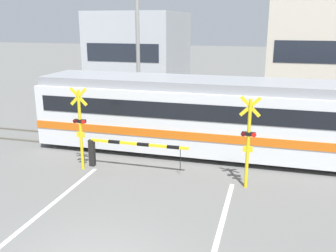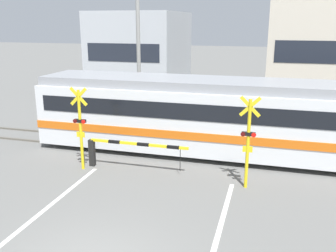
{
  "view_description": "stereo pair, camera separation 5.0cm",
  "coord_description": "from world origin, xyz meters",
  "px_view_note": "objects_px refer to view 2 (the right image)",
  "views": [
    {
      "loc": [
        3.6,
        -6.29,
        5.36
      ],
      "look_at": [
        0.0,
        6.63,
        1.6
      ],
      "focal_mm": 40.0,
      "sensor_mm": 36.0,
      "label": 1
    },
    {
      "loc": [
        3.65,
        -6.28,
        5.36
      ],
      "look_at": [
        0.0,
        6.63,
        1.6
      ],
      "focal_mm": 40.0,
      "sensor_mm": 36.0,
      "label": 2
    }
  ],
  "objects_px": {
    "crossing_signal_left": "(80,125)",
    "crossing_signal_right": "(248,139)",
    "crossing_barrier_near": "(117,148)",
    "crossing_barrier_far": "(230,120)",
    "commuter_train": "(264,118)"
  },
  "relations": [
    {
      "from": "crossing_barrier_near",
      "to": "crossing_signal_left",
      "type": "relative_size",
      "value": 1.25
    },
    {
      "from": "crossing_signal_left",
      "to": "crossing_barrier_far",
      "type": "bearing_deg",
      "value": 50.57
    },
    {
      "from": "commuter_train",
      "to": "crossing_barrier_far",
      "type": "height_order",
      "value": "commuter_train"
    },
    {
      "from": "crossing_barrier_near",
      "to": "crossing_signal_right",
      "type": "height_order",
      "value": "crossing_signal_right"
    },
    {
      "from": "crossing_signal_left",
      "to": "crossing_barrier_near",
      "type": "bearing_deg",
      "value": 17.96
    },
    {
      "from": "crossing_signal_left",
      "to": "crossing_signal_right",
      "type": "xyz_separation_m",
      "value": [
        6.03,
        0.0,
        0.0
      ]
    },
    {
      "from": "crossing_barrier_near",
      "to": "crossing_signal_left",
      "type": "xyz_separation_m",
      "value": [
        -1.23,
        -0.4,
        0.92
      ]
    },
    {
      "from": "crossing_barrier_far",
      "to": "crossing_barrier_near",
      "type": "bearing_deg",
      "value": -123.31
    },
    {
      "from": "commuter_train",
      "to": "crossing_barrier_far",
      "type": "bearing_deg",
      "value": 120.52
    },
    {
      "from": "commuter_train",
      "to": "crossing_signal_right",
      "type": "xyz_separation_m",
      "value": [
        -0.41,
        -3.06,
        0.04
      ]
    },
    {
      "from": "crossing_barrier_near",
      "to": "commuter_train",
      "type": "bearing_deg",
      "value": 27.09
    },
    {
      "from": "crossing_barrier_far",
      "to": "crossing_signal_right",
      "type": "relative_size",
      "value": 1.25
    },
    {
      "from": "commuter_train",
      "to": "crossing_barrier_near",
      "type": "height_order",
      "value": "commuter_train"
    },
    {
      "from": "crossing_barrier_near",
      "to": "crossing_signal_right",
      "type": "bearing_deg",
      "value": -4.73
    },
    {
      "from": "crossing_barrier_near",
      "to": "crossing_barrier_far",
      "type": "height_order",
      "value": "same"
    }
  ]
}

